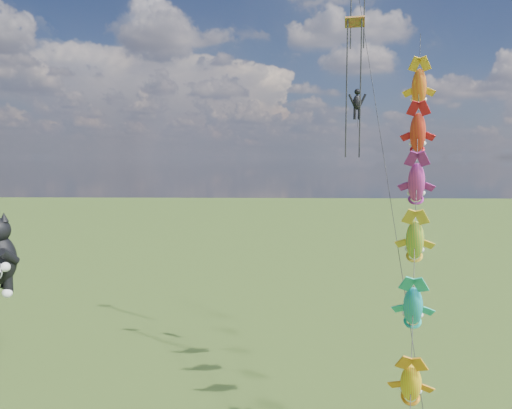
{
  "coord_description": "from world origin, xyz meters",
  "views": [
    {
      "loc": [
        11.81,
        -19.99,
        13.81
      ],
      "look_at": [
        10.91,
        9.12,
        11.06
      ],
      "focal_mm": 35.0,
      "sensor_mm": 36.0,
      "label": 1
    }
  ],
  "objects": [
    {
      "name": "fish_windsock_rig",
      "position": [
        17.97,
        1.34,
        11.5
      ],
      "size": [
        4.55,
        15.37,
        20.51
      ],
      "rotation": [
        0.0,
        0.0,
        0.04
      ],
      "color": "brown",
      "rests_on": "ground"
    },
    {
      "name": "parafoil_rig",
      "position": [
        16.7,
        8.72,
        18.58
      ],
      "size": [
        1.82,
        17.54,
        28.07
      ],
      "rotation": [
        0.0,
        0.0,
        0.11
      ],
      "color": "brown",
      "rests_on": "ground"
    }
  ]
}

